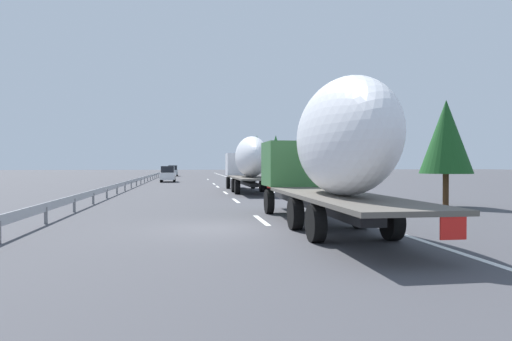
{
  "coord_description": "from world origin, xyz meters",
  "views": [
    {
      "loc": [
        -15.02,
        0.94,
        2.13
      ],
      "look_at": [
        14.98,
        -3.53,
        1.72
      ],
      "focal_mm": 31.86,
      "sensor_mm": 36.0,
      "label": 1
    }
  ],
  "objects_px": {
    "road_sign": "(256,165)",
    "truck_lead": "(249,161)",
    "car_white_van": "(168,174)",
    "truck_trailing": "(330,150)",
    "car_silver_hatch": "(173,171)"
  },
  "relations": [
    {
      "from": "truck_trailing",
      "to": "car_white_van",
      "type": "relative_size",
      "value": 2.95
    },
    {
      "from": "car_silver_hatch",
      "to": "road_sign",
      "type": "relative_size",
      "value": 1.39
    },
    {
      "from": "truck_lead",
      "to": "car_white_van",
      "type": "xyz_separation_m",
      "value": [
        21.62,
        7.01,
        -1.45
      ]
    },
    {
      "from": "truck_lead",
      "to": "car_silver_hatch",
      "type": "height_order",
      "value": "truck_lead"
    },
    {
      "from": "car_white_van",
      "to": "truck_lead",
      "type": "bearing_deg",
      "value": -162.03
    },
    {
      "from": "truck_trailing",
      "to": "car_white_van",
      "type": "distance_m",
      "value": 42.35
    },
    {
      "from": "truck_trailing",
      "to": "road_sign",
      "type": "xyz_separation_m",
      "value": [
        36.96,
        -3.1,
        -0.51
      ]
    },
    {
      "from": "truck_lead",
      "to": "car_silver_hatch",
      "type": "distance_m",
      "value": 49.69
    },
    {
      "from": "truck_lead",
      "to": "truck_trailing",
      "type": "relative_size",
      "value": 1.03
    },
    {
      "from": "truck_lead",
      "to": "car_white_van",
      "type": "bearing_deg",
      "value": 17.97
    },
    {
      "from": "road_sign",
      "to": "truck_lead",
      "type": "bearing_deg",
      "value": 169.58
    },
    {
      "from": "car_silver_hatch",
      "to": "road_sign",
      "type": "height_order",
      "value": "road_sign"
    },
    {
      "from": "car_white_van",
      "to": "road_sign",
      "type": "height_order",
      "value": "road_sign"
    },
    {
      "from": "truck_trailing",
      "to": "car_silver_hatch",
      "type": "xyz_separation_m",
      "value": [
        69.23,
        7.34,
        -1.64
      ]
    },
    {
      "from": "car_silver_hatch",
      "to": "car_white_van",
      "type": "relative_size",
      "value": 0.92
    }
  ]
}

